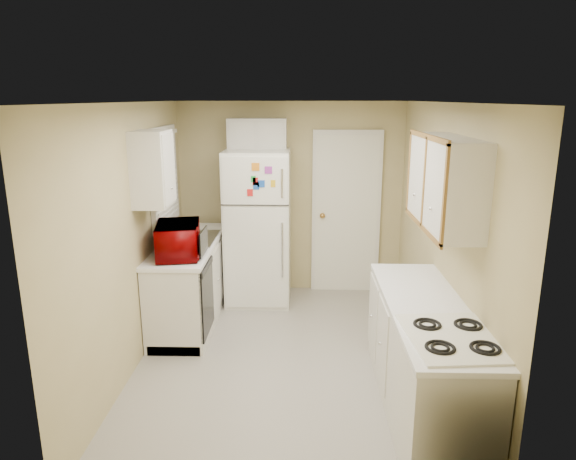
{
  "coord_description": "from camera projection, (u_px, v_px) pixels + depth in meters",
  "views": [
    {
      "loc": [
        0.13,
        -4.48,
        2.44
      ],
      "look_at": [
        0.0,
        0.5,
        1.15
      ],
      "focal_mm": 32.0,
      "sensor_mm": 36.0,
      "label": 1
    }
  ],
  "objects": [
    {
      "name": "left_counter",
      "position": [
        191.0,
        281.0,
        5.74
      ],
      "size": [
        0.6,
        1.8,
        0.9
      ],
      "primitive_type": "cube",
      "color": "silver",
      "rests_on": "floor"
    },
    {
      "name": "sink",
      "position": [
        192.0,
        242.0,
        5.78
      ],
      "size": [
        0.54,
        0.74,
        0.16
      ],
      "primitive_type": "cube",
      "color": "gray",
      "rests_on": "left_counter"
    },
    {
      "name": "stove",
      "position": [
        449.0,
        398.0,
        3.49
      ],
      "size": [
        0.66,
        0.79,
        0.91
      ],
      "primitive_type": "cube",
      "rotation": [
        0.0,
        0.0,
        0.08
      ],
      "color": "white",
      "rests_on": "floor"
    },
    {
      "name": "interior_door",
      "position": [
        346.0,
        213.0,
        6.48
      ],
      "size": [
        0.86,
        0.06,
        2.08
      ],
      "primitive_type": "cube",
      "color": "white",
      "rests_on": "floor"
    },
    {
      "name": "right_counter",
      "position": [
        423.0,
        358.0,
        4.04
      ],
      "size": [
        0.6,
        2.0,
        0.9
      ],
      "primitive_type": "cube",
      "color": "silver",
      "rests_on": "floor"
    },
    {
      "name": "dishwasher",
      "position": [
        207.0,
        298.0,
        5.14
      ],
      "size": [
        0.03,
        0.58,
        0.72
      ],
      "primitive_type": "cube",
      "color": "black",
      "rests_on": "floor"
    },
    {
      "name": "microwave",
      "position": [
        179.0,
        242.0,
        5.1
      ],
      "size": [
        0.65,
        0.43,
        0.4
      ],
      "primitive_type": "imported",
      "rotation": [
        0.0,
        0.0,
        1.75
      ],
      "color": "#7E0102",
      "rests_on": "left_counter"
    },
    {
      "name": "refrigerator",
      "position": [
        258.0,
        227.0,
        6.18
      ],
      "size": [
        0.77,
        0.74,
        1.85
      ],
      "primitive_type": "cube",
      "rotation": [
        0.0,
        0.0,
        -0.01
      ],
      "color": "white",
      "rests_on": "floor"
    },
    {
      "name": "wall_right",
      "position": [
        442.0,
        240.0,
        4.61
      ],
      "size": [
        3.8,
        3.8,
        0.0
      ],
      "primitive_type": "plane",
      "color": "tan",
      "rests_on": "floor"
    },
    {
      "name": "wall_back",
      "position": [
        291.0,
        199.0,
        6.49
      ],
      "size": [
        2.8,
        2.8,
        0.0
      ],
      "primitive_type": "plane",
      "color": "tan",
      "rests_on": "floor"
    },
    {
      "name": "soap_bottle",
      "position": [
        191.0,
        225.0,
        5.97
      ],
      "size": [
        0.1,
        0.1,
        0.19
      ],
      "primitive_type": "imported",
      "rotation": [
        0.0,
        0.0,
        0.18
      ],
      "color": "white",
      "rests_on": "left_counter"
    },
    {
      "name": "window_blinds",
      "position": [
        165.0,
        177.0,
        5.6
      ],
      "size": [
        0.1,
        0.98,
        1.08
      ],
      "primitive_type": "cube",
      "color": "silver",
      "rests_on": "wall_left"
    },
    {
      "name": "wall_front",
      "position": [
        277.0,
        331.0,
        2.81
      ],
      "size": [
        2.8,
        2.8,
        0.0
      ],
      "primitive_type": "plane",
      "color": "tan",
      "rests_on": "floor"
    },
    {
      "name": "upper_cabinet_right",
      "position": [
        445.0,
        182.0,
        3.98
      ],
      "size": [
        0.3,
        1.2,
        0.7
      ],
      "primitive_type": "cube",
      "color": "silver",
      "rests_on": "wall_right"
    },
    {
      "name": "upper_cabinet_left",
      "position": [
        152.0,
        169.0,
        4.74
      ],
      "size": [
        0.3,
        0.45,
        0.7
      ],
      "primitive_type": "cube",
      "color": "silver",
      "rests_on": "wall_left"
    },
    {
      "name": "ceiling",
      "position": [
        287.0,
        102.0,
        4.35
      ],
      "size": [
        3.8,
        3.8,
        0.0
      ],
      "primitive_type": "plane",
      "color": "white",
      "rests_on": "floor"
    },
    {
      "name": "wall_left",
      "position": [
        134.0,
        237.0,
        4.68
      ],
      "size": [
        3.8,
        3.8,
        0.0
      ],
      "primitive_type": "plane",
      "color": "tan",
      "rests_on": "floor"
    },
    {
      "name": "cabinet_over_fridge",
      "position": [
        257.0,
        135.0,
        6.15
      ],
      "size": [
        0.7,
        0.3,
        0.4
      ],
      "primitive_type": "cube",
      "color": "silver",
      "rests_on": "wall_back"
    },
    {
      "name": "floor",
      "position": [
        287.0,
        358.0,
        4.95
      ],
      "size": [
        3.8,
        3.8,
        0.0
      ],
      "primitive_type": "plane",
      "color": "#B6B1A6",
      "rests_on": "ground"
    }
  ]
}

